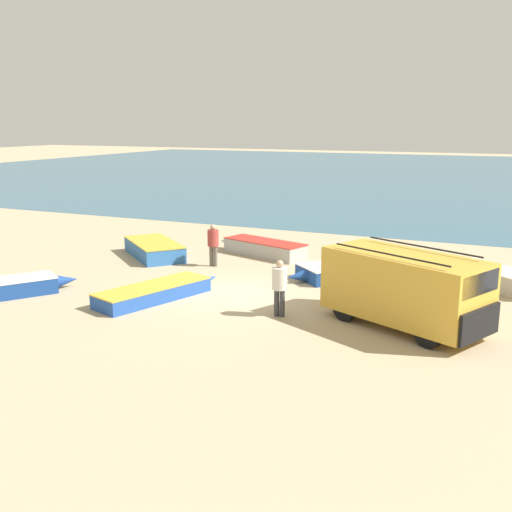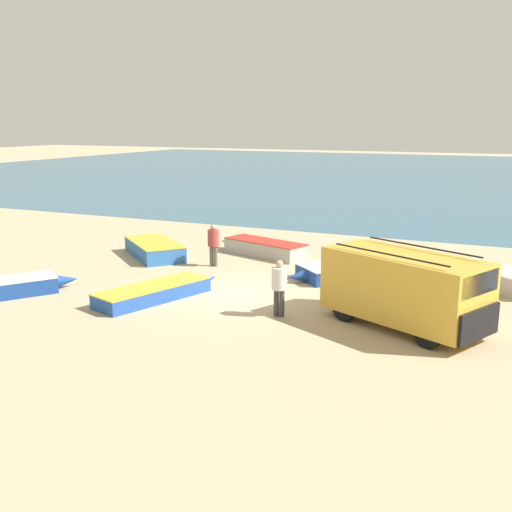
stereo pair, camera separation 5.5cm
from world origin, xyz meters
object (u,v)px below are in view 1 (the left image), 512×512
(fishing_rowboat_5, at_px, (2,288))
(fisherman_0, at_px, (280,283))
(fishing_rowboat_3, at_px, (342,271))
(parked_van, at_px, (405,287))
(fishing_rowboat_0, at_px, (153,249))
(fishing_rowboat_1, at_px, (157,291))
(fishing_rowboat_4, at_px, (494,277))
(fisherman_1, at_px, (213,241))
(fishing_rowboat_2, at_px, (262,248))

(fishing_rowboat_5, distance_m, fisherman_0, 9.54)
(fishing_rowboat_3, relative_size, fishing_rowboat_5, 0.87)
(parked_van, relative_size, fishing_rowboat_0, 1.22)
(fishing_rowboat_1, bearing_deg, parked_van, -67.69)
(fishing_rowboat_1, distance_m, fishing_rowboat_5, 5.27)
(fishing_rowboat_4, relative_size, fishing_rowboat_5, 0.92)
(fishing_rowboat_0, bearing_deg, fisherman_1, -149.93)
(fisherman_0, xyz_separation_m, fisherman_1, (-4.87, 4.88, -0.01))
(fishing_rowboat_4, relative_size, fisherman_0, 2.28)
(fishing_rowboat_4, bearing_deg, fishing_rowboat_0, 40.99)
(fishing_rowboat_2, relative_size, fisherman_0, 2.70)
(fishing_rowboat_3, relative_size, fishing_rowboat_4, 0.94)
(fishing_rowboat_2, distance_m, fishing_rowboat_5, 10.96)
(fishing_rowboat_0, height_order, fishing_rowboat_5, fishing_rowboat_0)
(parked_van, xyz_separation_m, fishing_rowboat_4, (2.14, 5.72, -0.85))
(fishing_rowboat_1, bearing_deg, fishing_rowboat_2, 14.73)
(parked_van, height_order, fishing_rowboat_1, parked_van)
(fishing_rowboat_5, relative_size, fisherman_0, 2.47)
(fishing_rowboat_1, distance_m, fisherman_0, 4.49)
(fisherman_1, bearing_deg, fisherman_0, -144.08)
(fishing_rowboat_1, xyz_separation_m, fishing_rowboat_5, (-4.91, -1.94, 0.04))
(parked_van, relative_size, fishing_rowboat_1, 1.03)
(parked_van, bearing_deg, fishing_rowboat_4, 94.80)
(fishing_rowboat_2, xyz_separation_m, fisherman_1, (-0.95, -2.76, 0.71))
(fishing_rowboat_2, bearing_deg, fisherman_0, 134.66)
(fishing_rowboat_0, height_order, fishing_rowboat_4, fishing_rowboat_0)
(parked_van, distance_m, fisherman_1, 9.51)
(fishing_rowboat_1, distance_m, fishing_rowboat_2, 7.61)
(fishing_rowboat_4, xyz_separation_m, fisherman_1, (-10.62, -1.42, 0.70))
(fishing_rowboat_2, height_order, fisherman_0, fisherman_0)
(fishing_rowboat_2, distance_m, fishing_rowboat_3, 5.01)
(fishing_rowboat_3, height_order, fisherman_1, fisherman_1)
(fishing_rowboat_0, relative_size, fisherman_1, 2.41)
(fisherman_0, bearing_deg, fishing_rowboat_4, 133.29)
(fishing_rowboat_2, distance_m, fisherman_1, 3.00)
(fishing_rowboat_1, height_order, fishing_rowboat_5, fishing_rowboat_5)
(fishing_rowboat_4, height_order, fishing_rowboat_5, fishing_rowboat_4)
(fishing_rowboat_0, height_order, fisherman_0, fisherman_0)
(fishing_rowboat_2, bearing_deg, fishing_rowboat_0, 44.82)
(fishing_rowboat_0, distance_m, fisherman_1, 3.41)
(fishing_rowboat_0, relative_size, fishing_rowboat_5, 0.97)
(fishing_rowboat_2, height_order, fisherman_1, fisherman_1)
(fishing_rowboat_3, height_order, fisherman_0, fisherman_0)
(parked_van, distance_m, fishing_rowboat_0, 12.77)
(fishing_rowboat_1, relative_size, fishing_rowboat_4, 1.24)
(fishing_rowboat_3, xyz_separation_m, fisherman_0, (-0.46, -5.19, 0.77))
(fishing_rowboat_3, distance_m, fishing_rowboat_5, 12.08)
(fishing_rowboat_4, bearing_deg, fisherman_1, 45.09)
(fisherman_0, bearing_deg, fisherman_1, -139.32)
(fishing_rowboat_4, bearing_deg, parked_van, 106.98)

